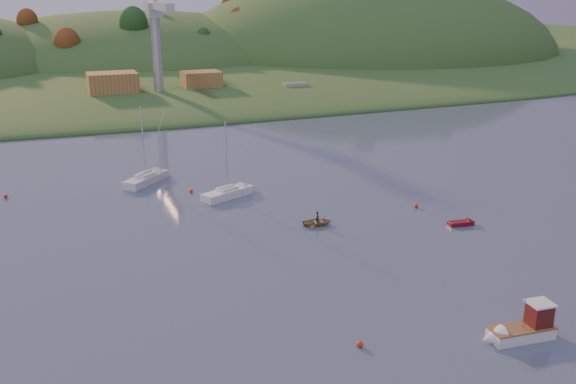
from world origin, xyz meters
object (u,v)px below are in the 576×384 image
object	(u,v)px
sailboat_far	(227,192)
sailboat_near	(146,178)
red_tender	(466,223)
fishing_boat	(517,330)
canoe	(317,222)

from	to	relation	value
sailboat_far	sailboat_near	bearing A→B (deg)	106.89
sailboat_far	red_tender	world-z (taller)	sailboat_far
fishing_boat	red_tender	bearing A→B (deg)	-112.89
sailboat_far	red_tender	distance (m)	29.77
fishing_boat	sailboat_far	world-z (taller)	sailboat_far
sailboat_far	canoe	xyz separation A→B (m)	(6.71, -13.50, -0.31)
fishing_boat	canoe	size ratio (longest dim) A/B	1.80
canoe	fishing_boat	bearing A→B (deg)	-165.50
sailboat_near	sailboat_far	world-z (taller)	sailboat_near
sailboat_near	red_tender	xyz separation A→B (m)	(31.24, -29.54, -0.47)
fishing_boat	canoe	distance (m)	28.57
sailboat_near	red_tender	distance (m)	42.99
canoe	red_tender	distance (m)	16.88
sailboat_near	canoe	world-z (taller)	sailboat_near
fishing_boat	canoe	world-z (taller)	fishing_boat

